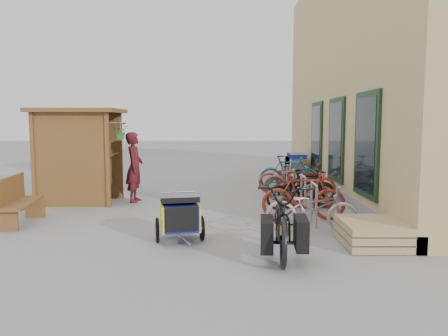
{
  "coord_description": "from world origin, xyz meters",
  "views": [
    {
      "loc": [
        0.55,
        -8.59,
        2.06
      ],
      "look_at": [
        0.5,
        1.5,
        1.0
      ],
      "focal_mm": 35.0,
      "sensor_mm": 36.0,
      "label": 1
    }
  ],
  "objects_px": {
    "cargo_bike": "(282,218)",
    "bike_3": "(307,188)",
    "shopping_carts": "(295,164)",
    "child_trailer": "(180,215)",
    "bike_4": "(299,181)",
    "bike_5": "(294,182)",
    "bike_1": "(303,195)",
    "bike_0": "(312,208)",
    "bench": "(17,200)",
    "pallet_stack": "(372,233)",
    "bike_2": "(301,190)",
    "bike_6": "(288,177)",
    "kiosk": "(76,142)",
    "person_kiosk": "(135,167)",
    "bike_7": "(289,173)"
  },
  "relations": [
    {
      "from": "pallet_stack",
      "to": "kiosk",
      "type": "bearing_deg",
      "value": 148.34
    },
    {
      "from": "shopping_carts",
      "to": "cargo_bike",
      "type": "height_order",
      "value": "cargo_bike"
    },
    {
      "from": "kiosk",
      "to": "bike_0",
      "type": "bearing_deg",
      "value": -28.89
    },
    {
      "from": "bike_5",
      "to": "person_kiosk",
      "type": "bearing_deg",
      "value": 96.65
    },
    {
      "from": "kiosk",
      "to": "pallet_stack",
      "type": "distance_m",
      "value": 7.5
    },
    {
      "from": "pallet_stack",
      "to": "bike_1",
      "type": "height_order",
      "value": "bike_1"
    },
    {
      "from": "bench",
      "to": "bike_0",
      "type": "distance_m",
      "value": 5.87
    },
    {
      "from": "pallet_stack",
      "to": "bike_0",
      "type": "relative_size",
      "value": 0.69
    },
    {
      "from": "shopping_carts",
      "to": "child_trailer",
      "type": "bearing_deg",
      "value": -112.06
    },
    {
      "from": "bike_1",
      "to": "bike_6",
      "type": "height_order",
      "value": "bike_1"
    },
    {
      "from": "pallet_stack",
      "to": "person_kiosk",
      "type": "bearing_deg",
      "value": 140.23
    },
    {
      "from": "shopping_carts",
      "to": "bike_1",
      "type": "xyz_separation_m",
      "value": [
        -0.82,
        -6.42,
        -0.06
      ]
    },
    {
      "from": "bike_4",
      "to": "bike_5",
      "type": "relative_size",
      "value": 1.26
    },
    {
      "from": "pallet_stack",
      "to": "bike_5",
      "type": "xyz_separation_m",
      "value": [
        -0.61,
        4.5,
        0.25
      ]
    },
    {
      "from": "person_kiosk",
      "to": "bike_3",
      "type": "bearing_deg",
      "value": -100.02
    },
    {
      "from": "kiosk",
      "to": "child_trailer",
      "type": "height_order",
      "value": "kiosk"
    },
    {
      "from": "bike_2",
      "to": "bike_4",
      "type": "height_order",
      "value": "bike_4"
    },
    {
      "from": "pallet_stack",
      "to": "cargo_bike",
      "type": "bearing_deg",
      "value": -162.56
    },
    {
      "from": "bench",
      "to": "bike_1",
      "type": "relative_size",
      "value": 0.91
    },
    {
      "from": "cargo_bike",
      "to": "bike_3",
      "type": "distance_m",
      "value": 3.91
    },
    {
      "from": "child_trailer",
      "to": "bike_1",
      "type": "distance_m",
      "value": 2.93
    },
    {
      "from": "shopping_carts",
      "to": "bike_0",
      "type": "relative_size",
      "value": 1.08
    },
    {
      "from": "pallet_stack",
      "to": "bike_0",
      "type": "distance_m",
      "value": 1.24
    },
    {
      "from": "bike_6",
      "to": "bike_2",
      "type": "bearing_deg",
      "value": 175.63
    },
    {
      "from": "shopping_carts",
      "to": "bike_6",
      "type": "bearing_deg",
      "value": -102.8
    },
    {
      "from": "cargo_bike",
      "to": "bike_4",
      "type": "xyz_separation_m",
      "value": [
        1.07,
        4.79,
        -0.07
      ]
    },
    {
      "from": "shopping_carts",
      "to": "bike_2",
      "type": "xyz_separation_m",
      "value": [
        -0.66,
        -5.2,
        -0.12
      ]
    },
    {
      "from": "cargo_bike",
      "to": "bike_1",
      "type": "xyz_separation_m",
      "value": [
        0.75,
        2.38,
        -0.04
      ]
    },
    {
      "from": "cargo_bike",
      "to": "bike_3",
      "type": "xyz_separation_m",
      "value": [
        1.07,
        3.76,
        -0.1
      ]
    },
    {
      "from": "bench",
      "to": "bike_1",
      "type": "height_order",
      "value": "bike_1"
    },
    {
      "from": "bench",
      "to": "bike_5",
      "type": "distance_m",
      "value": 6.78
    },
    {
      "from": "shopping_carts",
      "to": "person_kiosk",
      "type": "relative_size",
      "value": 1.04
    },
    {
      "from": "shopping_carts",
      "to": "bike_7",
      "type": "height_order",
      "value": "bike_7"
    },
    {
      "from": "bike_0",
      "to": "bike_4",
      "type": "height_order",
      "value": "bike_4"
    },
    {
      "from": "bike_1",
      "to": "bike_7",
      "type": "xyz_separation_m",
      "value": [
        0.27,
        4.1,
        0.01
      ]
    },
    {
      "from": "bench",
      "to": "bike_4",
      "type": "bearing_deg",
      "value": 17.1
    },
    {
      "from": "pallet_stack",
      "to": "bike_1",
      "type": "distance_m",
      "value": 2.08
    },
    {
      "from": "kiosk",
      "to": "bike_6",
      "type": "xyz_separation_m",
      "value": [
        5.65,
        1.67,
        -1.09
      ]
    },
    {
      "from": "cargo_bike",
      "to": "bench",
      "type": "bearing_deg",
      "value": 163.17
    },
    {
      "from": "shopping_carts",
      "to": "bike_4",
      "type": "bearing_deg",
      "value": -97.19
    },
    {
      "from": "bike_7",
      "to": "shopping_carts",
      "type": "bearing_deg",
      "value": -4.96
    },
    {
      "from": "shopping_carts",
      "to": "bike_5",
      "type": "xyz_separation_m",
      "value": [
        -0.6,
        -3.8,
        -0.12
      ]
    },
    {
      "from": "bike_5",
      "to": "bike_6",
      "type": "relative_size",
      "value": 0.87
    },
    {
      "from": "shopping_carts",
      "to": "child_trailer",
      "type": "height_order",
      "value": "shopping_carts"
    },
    {
      "from": "kiosk",
      "to": "cargo_bike",
      "type": "relative_size",
      "value": 1.11
    },
    {
      "from": "pallet_stack",
      "to": "child_trailer",
      "type": "distance_m",
      "value": 3.28
    },
    {
      "from": "shopping_carts",
      "to": "pallet_stack",
      "type": "bearing_deg",
      "value": -90.0
    },
    {
      "from": "cargo_bike",
      "to": "bike_6",
      "type": "height_order",
      "value": "cargo_bike"
    },
    {
      "from": "bike_2",
      "to": "shopping_carts",
      "type": "bearing_deg",
      "value": -19.43
    },
    {
      "from": "shopping_carts",
      "to": "bike_0",
      "type": "bearing_deg",
      "value": -96.49
    }
  ]
}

